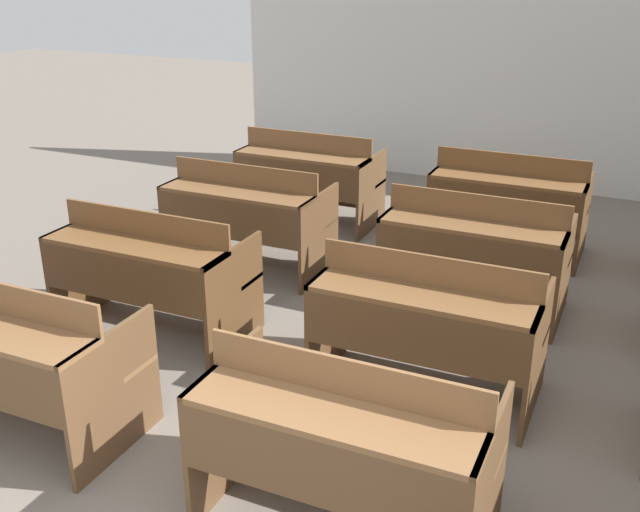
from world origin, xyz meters
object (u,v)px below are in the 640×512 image
object	(u,v)px
bench_front_left	(12,353)
bench_back_left	(309,175)
bench_second_left	(150,269)
bench_second_center	(427,321)
bench_third_center	(474,249)
bench_back_center	(508,201)
bench_front_center	(344,441)
bench_third_left	(247,214)

from	to	relation	value
bench_front_left	bench_back_left	size ratio (longest dim) A/B	1.00
bench_second_left	bench_second_center	distance (m)	1.96
bench_third_center	bench_back_center	world-z (taller)	same
bench_front_center	bench_third_center	distance (m)	2.53
bench_front_left	bench_second_left	xyz separation A→B (m)	(-0.01, 1.26, 0.00)
bench_second_center	bench_back_left	distance (m)	3.20
bench_third_left	bench_back_left	world-z (taller)	same
bench_back_left	bench_second_left	bearing A→B (deg)	-90.06
bench_front_center	bench_third_left	size ratio (longest dim) A/B	1.00
bench_front_left	bench_back_center	world-z (taller)	same
bench_second_left	bench_back_center	xyz separation A→B (m)	(1.94, 2.55, 0.00)
bench_second_left	bench_third_left	distance (m)	1.29
bench_second_center	bench_third_left	size ratio (longest dim) A/B	1.00
bench_back_left	bench_third_center	bearing A→B (deg)	-33.16
bench_back_left	bench_back_center	distance (m)	1.94
bench_second_center	bench_back_center	world-z (taller)	same
bench_second_left	bench_third_center	xyz separation A→B (m)	(1.94, 1.29, 0.00)
bench_second_left	bench_third_left	size ratio (longest dim) A/B	1.00
bench_third_center	bench_back_left	bearing A→B (deg)	146.84
bench_front_center	bench_back_left	size ratio (longest dim) A/B	1.00
bench_front_center	bench_second_center	bearing A→B (deg)	89.98
bench_third_center	bench_back_center	distance (m)	1.26
bench_front_center	bench_back_center	distance (m)	3.79
bench_front_left	bench_front_center	size ratio (longest dim) A/B	1.00
bench_back_left	bench_back_center	bearing A→B (deg)	-0.13
bench_back_left	bench_back_center	xyz separation A→B (m)	(1.94, -0.00, 0.00)
bench_front_left	bench_back_left	bearing A→B (deg)	90.18
bench_second_left	bench_third_left	bearing A→B (deg)	88.77
bench_second_left	bench_third_center	size ratio (longest dim) A/B	1.00
bench_front_left	bench_back_left	world-z (taller)	same
bench_front_left	bench_second_center	distance (m)	2.34
bench_front_left	bench_back_center	size ratio (longest dim) A/B	1.00
bench_front_left	bench_back_left	distance (m)	3.82
bench_third_left	bench_back_center	size ratio (longest dim) A/B	1.00
bench_second_center	bench_third_center	distance (m)	1.26
bench_second_center	bench_back_left	world-z (taller)	same
bench_back_center	bench_second_center	bearing A→B (deg)	-89.44
bench_second_left	bench_front_left	bearing A→B (deg)	-89.32
bench_second_center	bench_second_left	bearing A→B (deg)	-179.09
bench_second_left	bench_second_center	xyz separation A→B (m)	(1.96, 0.03, 0.00)
bench_front_left	bench_back_center	xyz separation A→B (m)	(1.92, 3.81, 0.00)
bench_front_center	bench_back_center	world-z (taller)	same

